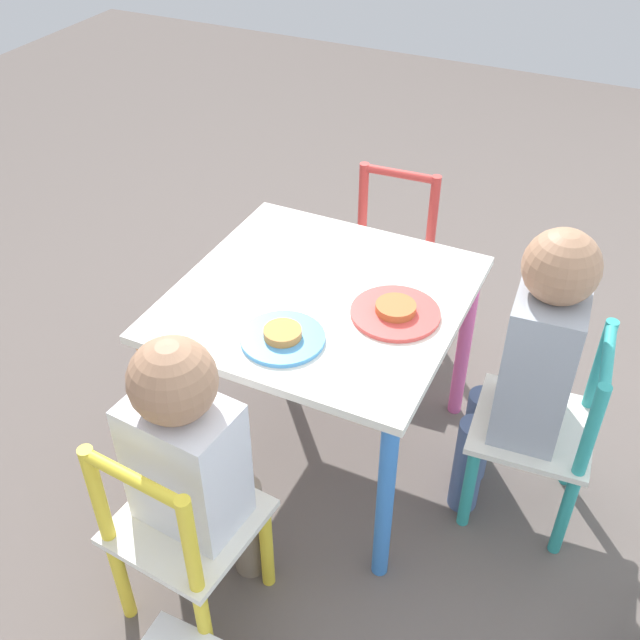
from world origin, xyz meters
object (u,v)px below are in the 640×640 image
object	(u,v)px
chair_red	(386,262)
plate_right	(283,337)
chair_teal	(543,433)
child_back	(531,360)
child_right	(192,456)
chair_yellow	(181,534)
plate_back	(395,312)
kids_table	(320,318)

from	to	relation	value
chair_red	plate_right	distance (m)	0.75
chair_teal	child_back	bearing A→B (deg)	-90.00
child_right	plate_right	xyz separation A→B (m)	(-0.29, 0.04, 0.09)
child_back	child_right	xyz separation A→B (m)	(0.50, -0.51, -0.03)
chair_yellow	plate_back	distance (m)	0.63
kids_table	chair_red	distance (m)	0.56
chair_teal	chair_red	size ratio (longest dim) A/B	1.00
chair_yellow	plate_right	size ratio (longest dim) A/B	2.90
kids_table	chair_yellow	xyz separation A→B (m)	(0.53, -0.05, -0.18)
plate_back	child_right	bearing A→B (deg)	-25.26
kids_table	chair_teal	distance (m)	0.56
kids_table	child_back	world-z (taller)	child_back
child_back	chair_red	bearing A→B (deg)	-138.83
chair_yellow	child_right	size ratio (longest dim) A/B	0.73
kids_table	chair_yellow	size ratio (longest dim) A/B	1.23
chair_yellow	plate_back	bearing A→B (deg)	-107.98
child_right	plate_right	world-z (taller)	child_right
child_right	kids_table	bearing A→B (deg)	-90.00
chair_teal	child_right	xyz separation A→B (m)	(0.51, -0.57, 0.17)
chair_red	plate_back	size ratio (longest dim) A/B	2.63
chair_red	child_right	size ratio (longest dim) A/B	0.73
kids_table	child_right	xyz separation A→B (m)	(0.47, -0.04, -0.01)
chair_yellow	chair_red	xyz separation A→B (m)	(-1.06, 0.01, 0.00)
chair_red	plate_back	world-z (taller)	plate_back
plate_back	chair_yellow	bearing A→B (deg)	-23.14
chair_yellow	kids_table	bearing A→B (deg)	-90.00
child_right	plate_right	bearing A→B (deg)	-93.15
plate_back	plate_right	xyz separation A→B (m)	(0.18, -0.18, 0.00)
chair_yellow	child_right	xyz separation A→B (m)	(-0.06, 0.01, 0.17)
plate_back	plate_right	world-z (taller)	same
kids_table	plate_back	xyz separation A→B (m)	(0.00, 0.18, 0.08)
kids_table	child_back	xyz separation A→B (m)	(-0.04, 0.47, 0.02)
kids_table	chair_red	size ratio (longest dim) A/B	1.23
kids_table	chair_red	xyz separation A→B (m)	(-0.53, -0.03, -0.18)
chair_teal	plate_back	bearing A→B (deg)	-87.77
chair_teal	child_back	distance (m)	0.20
kids_table	child_right	bearing A→B (deg)	-5.16
chair_red	chair_teal	bearing A→B (deg)	-44.66
child_back	kids_table	bearing A→B (deg)	-90.00
chair_red	plate_back	xyz separation A→B (m)	(0.53, 0.21, 0.25)
plate_back	chair_red	bearing A→B (deg)	-158.11
plate_back	chair_teal	bearing A→B (deg)	96.66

